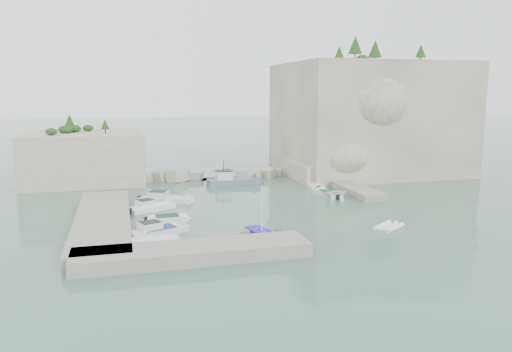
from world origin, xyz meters
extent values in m
plane|color=#496E60|center=(0.00, 0.00, 0.00)|extent=(400.00, 400.00, 0.00)
cube|color=beige|center=(23.00, 23.00, 8.50)|extent=(26.00, 22.00, 17.00)
cube|color=beige|center=(13.00, 18.00, 1.25)|extent=(8.00, 10.00, 2.50)
cube|color=beige|center=(-20.00, 25.00, 3.50)|extent=(16.00, 14.00, 7.00)
cube|color=#9E9689|center=(-17.00, -1.00, 0.55)|extent=(5.00, 24.00, 1.10)
cube|color=#9E9689|center=(-10.00, -12.50, 0.55)|extent=(18.00, 4.00, 1.10)
cube|color=#9E9689|center=(13.50, 10.00, 0.40)|extent=(3.00, 16.00, 0.80)
cube|color=beige|center=(-1.00, 22.00, 0.70)|extent=(28.00, 3.00, 1.40)
imported|color=silver|center=(-3.30, -8.10, 0.00)|extent=(4.99, 4.05, 0.91)
imported|color=white|center=(9.65, 4.88, 0.00)|extent=(3.67, 3.25, 1.79)
imported|color=white|center=(11.42, 15.48, 0.00)|extent=(5.06, 3.61, 1.83)
cylinder|color=white|center=(-3.30, -8.10, 2.56)|extent=(0.10, 0.10, 4.20)
cone|color=#1E4219|center=(18.00, 18.00, 19.27)|extent=(1.96, 1.96, 2.45)
cone|color=#1E4219|center=(26.00, 27.00, 19.60)|extent=(2.24, 2.24, 2.80)
cone|color=#1E4219|center=(30.00, 20.00, 18.82)|extent=(1.57, 1.57, 1.96)
cone|color=#1E4219|center=(21.00, 30.00, 19.08)|extent=(1.79, 1.79, 2.24)
cone|color=#1E4219|center=(-22.00, 27.00, 8.62)|extent=(1.40, 1.40, 1.75)
cone|color=#1E4219|center=(-17.00, 22.00, 8.30)|extent=(1.12, 1.12, 1.40)
camera|label=1|loc=(-14.97, -49.15, 12.79)|focal=35.00mm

